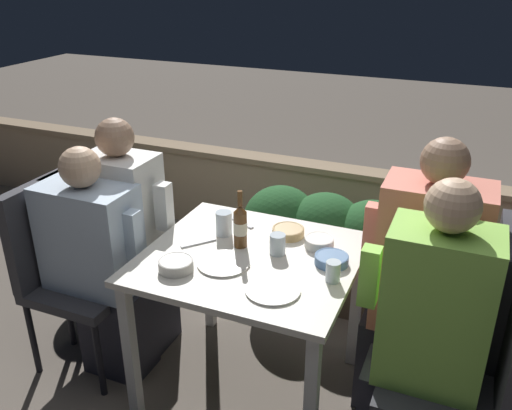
{
  "coord_description": "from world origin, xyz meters",
  "views": [
    {
      "loc": [
        0.84,
        -1.92,
        1.96
      ],
      "look_at": [
        0.0,
        0.06,
        0.98
      ],
      "focal_mm": 38.0,
      "sensor_mm": 36.0,
      "label": 1
    }
  ],
  "objects_px": {
    "beer_bottle": "(240,226)",
    "potted_plant": "(95,222)",
    "chair_left_far": "(99,238)",
    "person_coral_top": "(418,285)",
    "person_white_polo": "(131,236)",
    "chair_right_near": "(479,367)",
    "person_green_blouse": "(422,336)",
    "chair_right_far": "(467,313)",
    "person_blue_shirt": "(100,265)",
    "chair_left_near": "(65,259)"
  },
  "relations": [
    {
      "from": "chair_left_far",
      "to": "potted_plant",
      "type": "bearing_deg",
      "value": 131.78
    },
    {
      "from": "chair_left_near",
      "to": "chair_left_far",
      "type": "bearing_deg",
      "value": 86.17
    },
    {
      "from": "chair_left_far",
      "to": "person_white_polo",
      "type": "relative_size",
      "value": 0.78
    },
    {
      "from": "person_coral_top",
      "to": "chair_right_near",
      "type": "bearing_deg",
      "value": -50.8
    },
    {
      "from": "chair_left_near",
      "to": "person_coral_top",
      "type": "height_order",
      "value": "person_coral_top"
    },
    {
      "from": "chair_left_near",
      "to": "chair_right_near",
      "type": "relative_size",
      "value": 1.0
    },
    {
      "from": "chair_right_near",
      "to": "person_green_blouse",
      "type": "height_order",
      "value": "person_green_blouse"
    },
    {
      "from": "person_green_blouse",
      "to": "beer_bottle",
      "type": "height_order",
      "value": "person_green_blouse"
    },
    {
      "from": "person_green_blouse",
      "to": "chair_left_far",
      "type": "bearing_deg",
      "value": 170.64
    },
    {
      "from": "chair_right_far",
      "to": "beer_bottle",
      "type": "bearing_deg",
      "value": -173.39
    },
    {
      "from": "person_green_blouse",
      "to": "person_coral_top",
      "type": "height_order",
      "value": "person_coral_top"
    },
    {
      "from": "beer_bottle",
      "to": "chair_left_far",
      "type": "bearing_deg",
      "value": 175.7
    },
    {
      "from": "chair_left_near",
      "to": "potted_plant",
      "type": "height_order",
      "value": "chair_left_near"
    },
    {
      "from": "chair_right_near",
      "to": "person_white_polo",
      "type": "bearing_deg",
      "value": 170.63
    },
    {
      "from": "beer_bottle",
      "to": "potted_plant",
      "type": "relative_size",
      "value": 0.4
    },
    {
      "from": "beer_bottle",
      "to": "chair_right_near",
      "type": "bearing_deg",
      "value": -11.6
    },
    {
      "from": "chair_left_far",
      "to": "beer_bottle",
      "type": "distance_m",
      "value": 0.92
    },
    {
      "from": "chair_left_far",
      "to": "person_coral_top",
      "type": "relative_size",
      "value": 0.74
    },
    {
      "from": "person_white_polo",
      "to": "person_coral_top",
      "type": "height_order",
      "value": "person_coral_top"
    },
    {
      "from": "chair_left_near",
      "to": "person_coral_top",
      "type": "bearing_deg",
      "value": 10.09
    },
    {
      "from": "chair_right_far",
      "to": "person_coral_top",
      "type": "xyz_separation_m",
      "value": [
        -0.21,
        0.0,
        0.09
      ]
    },
    {
      "from": "person_blue_shirt",
      "to": "chair_left_far",
      "type": "xyz_separation_m",
      "value": [
        -0.2,
        0.25,
        -0.01
      ]
    },
    {
      "from": "person_coral_top",
      "to": "beer_bottle",
      "type": "distance_m",
      "value": 0.82
    },
    {
      "from": "person_blue_shirt",
      "to": "chair_left_near",
      "type": "bearing_deg",
      "value": 180.0
    },
    {
      "from": "person_white_polo",
      "to": "chair_right_near",
      "type": "xyz_separation_m",
      "value": [
        1.72,
        -0.28,
        -0.06
      ]
    },
    {
      "from": "person_coral_top",
      "to": "potted_plant",
      "type": "distance_m",
      "value": 2.08
    },
    {
      "from": "person_white_polo",
      "to": "chair_right_near",
      "type": "height_order",
      "value": "person_white_polo"
    },
    {
      "from": "person_green_blouse",
      "to": "potted_plant",
      "type": "xyz_separation_m",
      "value": [
        -2.09,
        0.7,
        -0.24
      ]
    },
    {
      "from": "chair_right_near",
      "to": "potted_plant",
      "type": "relative_size",
      "value": 1.45
    },
    {
      "from": "chair_left_near",
      "to": "chair_right_far",
      "type": "relative_size",
      "value": 1.0
    },
    {
      "from": "beer_bottle",
      "to": "potted_plant",
      "type": "height_order",
      "value": "beer_bottle"
    },
    {
      "from": "person_coral_top",
      "to": "beer_bottle",
      "type": "relative_size",
      "value": 4.87
    },
    {
      "from": "person_green_blouse",
      "to": "beer_bottle",
      "type": "relative_size",
      "value": 4.73
    },
    {
      "from": "person_white_polo",
      "to": "chair_right_far",
      "type": "bearing_deg",
      "value": 1.74
    },
    {
      "from": "person_white_polo",
      "to": "potted_plant",
      "type": "bearing_deg",
      "value": 144.74
    },
    {
      "from": "person_blue_shirt",
      "to": "chair_right_far",
      "type": "relative_size",
      "value": 1.21
    },
    {
      "from": "chair_right_far",
      "to": "person_coral_top",
      "type": "distance_m",
      "value": 0.23
    },
    {
      "from": "chair_right_near",
      "to": "potted_plant",
      "type": "distance_m",
      "value": 2.41
    },
    {
      "from": "chair_right_near",
      "to": "potted_plant",
      "type": "bearing_deg",
      "value": 163.19
    },
    {
      "from": "beer_bottle",
      "to": "person_white_polo",
      "type": "bearing_deg",
      "value": 174.31
    },
    {
      "from": "person_blue_shirt",
      "to": "potted_plant",
      "type": "distance_m",
      "value": 0.89
    },
    {
      "from": "chair_left_far",
      "to": "chair_right_far",
      "type": "distance_m",
      "value": 1.88
    },
    {
      "from": "chair_right_near",
      "to": "beer_bottle",
      "type": "relative_size",
      "value": 3.59
    },
    {
      "from": "chair_right_far",
      "to": "potted_plant",
      "type": "height_order",
      "value": "chair_right_far"
    },
    {
      "from": "chair_right_far",
      "to": "person_coral_top",
      "type": "relative_size",
      "value": 0.74
    },
    {
      "from": "person_blue_shirt",
      "to": "beer_bottle",
      "type": "height_order",
      "value": "person_blue_shirt"
    },
    {
      "from": "chair_left_near",
      "to": "person_blue_shirt",
      "type": "distance_m",
      "value": 0.22
    },
    {
      "from": "person_coral_top",
      "to": "beer_bottle",
      "type": "xyz_separation_m",
      "value": [
        -0.79,
        -0.12,
        0.19
      ]
    },
    {
      "from": "chair_left_far",
      "to": "chair_right_near",
      "type": "relative_size",
      "value": 1.0
    },
    {
      "from": "chair_left_far",
      "to": "beer_bottle",
      "type": "height_order",
      "value": "beer_bottle"
    }
  ]
}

